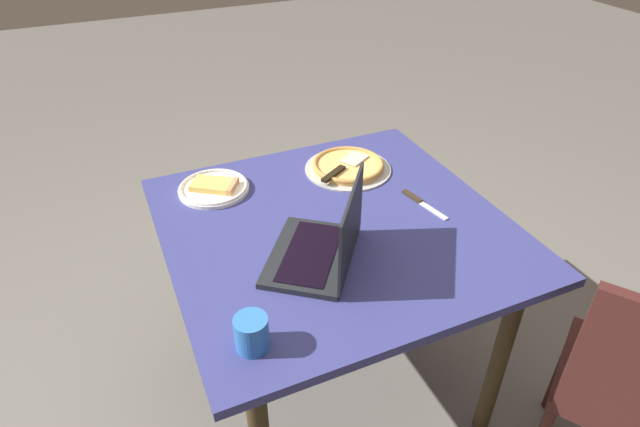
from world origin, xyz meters
The scene contains 8 objects.
ground_plane centered at (0.00, 0.00, 0.00)m, with size 12.00×12.00×0.00m, color slate.
dining_table centered at (0.00, 0.00, 0.67)m, with size 1.06×1.04×0.77m.
laptop centered at (0.11, 0.15, 0.82)m, with size 0.38×0.40×0.25m.
pizza_plate centered at (0.30, -0.35, 0.79)m, with size 0.25×0.25×0.04m.
pizza_tray centered at (-0.19, -0.29, 0.79)m, with size 0.32×0.32×0.03m.
table_knife centered at (-0.31, 0.01, 0.78)m, with size 0.06×0.20×0.01m.
drink_cup centered at (0.40, 0.38, 0.82)m, with size 0.08×0.08×0.09m.
chair_near centered at (-0.59, 0.73, 0.51)m, with size 0.54×0.54×0.90m.
Camera 1 is at (0.59, 1.23, 1.76)m, focal length 29.55 mm.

